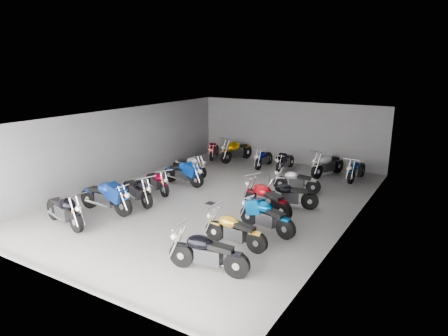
{
  "coord_description": "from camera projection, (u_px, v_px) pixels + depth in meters",
  "views": [
    {
      "loc": [
        7.75,
        -12.33,
        5.1
      ],
      "look_at": [
        -0.3,
        0.98,
        1.0
      ],
      "focal_mm": 32.0,
      "sensor_mm": 36.0,
      "label": 1
    }
  ],
  "objects": [
    {
      "name": "motorcycle_back_c",
      "position": [
        264.0,
        158.0,
        20.04
      ],
      "size": [
        0.38,
        1.91,
        0.84
      ],
      "rotation": [
        0.0,
        0.0,
        3.16
      ],
      "color": "black",
      "rests_on": "ground"
    },
    {
      "name": "motorcycle_left_c",
      "position": [
        137.0,
        190.0,
        14.84
      ],
      "size": [
        2.06,
        0.83,
        0.94
      ],
      "rotation": [
        0.0,
        0.0,
        -1.9
      ],
      "color": "black",
      "rests_on": "ground"
    },
    {
      "name": "wall_back",
      "position": [
        289.0,
        132.0,
        20.76
      ],
      "size": [
        10.0,
        0.1,
        3.2
      ],
      "primitive_type": "cube",
      "color": "slate",
      "rests_on": "ground"
    },
    {
      "name": "motorcycle_back_b",
      "position": [
        236.0,
        151.0,
        21.29
      ],
      "size": [
        0.69,
        2.37,
        1.05
      ],
      "rotation": [
        0.0,
        0.0,
        2.93
      ],
      "color": "black",
      "rests_on": "ground"
    },
    {
      "name": "drain_grate",
      "position": [
        210.0,
        203.0,
        14.96
      ],
      "size": [
        0.32,
        0.32,
        0.01
      ],
      "primitive_type": "cube",
      "color": "black",
      "rests_on": "ground"
    },
    {
      "name": "motorcycle_right_d",
      "position": [
        266.0,
        199.0,
        13.81
      ],
      "size": [
        2.17,
        0.94,
        1.0
      ],
      "rotation": [
        0.0,
        0.0,
        1.21
      ],
      "color": "black",
      "rests_on": "ground"
    },
    {
      "name": "wall_left",
      "position": [
        121.0,
        145.0,
        17.47
      ],
      "size": [
        0.1,
        14.0,
        3.2
      ],
      "primitive_type": "cube",
      "color": "slate",
      "rests_on": "ground"
    },
    {
      "name": "motorcycle_back_f",
      "position": [
        356.0,
        170.0,
        17.77
      ],
      "size": [
        0.45,
        2.02,
        0.89
      ],
      "rotation": [
        0.0,
        0.0,
        3.04
      ],
      "color": "black",
      "rests_on": "ground"
    },
    {
      "name": "ceiling",
      "position": [
        217.0,
        116.0,
        14.55
      ],
      "size": [
        10.0,
        14.0,
        0.04
      ],
      "primitive_type": "cube",
      "color": "black",
      "rests_on": "wall_back"
    },
    {
      "name": "motorcycle_back_d",
      "position": [
        285.0,
        161.0,
        19.49
      ],
      "size": [
        0.39,
        1.9,
        0.83
      ],
      "rotation": [
        0.0,
        0.0,
        3.1
      ],
      "color": "black",
      "rests_on": "ground"
    },
    {
      "name": "motorcycle_left_a",
      "position": [
        64.0,
        210.0,
        12.76
      ],
      "size": [
        2.23,
        0.64,
        0.99
      ],
      "rotation": [
        0.0,
        0.0,
        -1.77
      ],
      "color": "black",
      "rests_on": "ground"
    },
    {
      "name": "wall_right",
      "position": [
        353.0,
        179.0,
        12.47
      ],
      "size": [
        0.1,
        14.0,
        3.2
      ],
      "primitive_type": "cube",
      "color": "slate",
      "rests_on": "ground"
    },
    {
      "name": "motorcycle_right_a",
      "position": [
        207.0,
        253.0,
        9.94
      ],
      "size": [
        2.15,
        0.57,
        0.95
      ],
      "rotation": [
        0.0,
        0.0,
        1.75
      ],
      "color": "black",
      "rests_on": "ground"
    },
    {
      "name": "motorcycle_right_c",
      "position": [
        266.0,
        216.0,
        12.35
      ],
      "size": [
        2.09,
        0.66,
        0.93
      ],
      "rotation": [
        0.0,
        0.0,
        1.33
      ],
      "color": "black",
      "rests_on": "ground"
    },
    {
      "name": "motorcycle_back_e",
      "position": [
        327.0,
        164.0,
        18.47
      ],
      "size": [
        0.89,
        2.22,
        1.01
      ],
      "rotation": [
        0.0,
        0.0,
        2.81
      ],
      "color": "black",
      "rests_on": "ground"
    },
    {
      "name": "motorcycle_right_b",
      "position": [
        234.0,
        231.0,
        11.33
      ],
      "size": [
        2.03,
        0.42,
        0.89
      ],
      "rotation": [
        0.0,
        0.0,
        1.53
      ],
      "color": "black",
      "rests_on": "ground"
    },
    {
      "name": "motorcycle_left_d",
      "position": [
        157.0,
        182.0,
        16.08
      ],
      "size": [
        1.82,
        0.94,
        0.86
      ],
      "rotation": [
        0.0,
        0.0,
        -2.0
      ],
      "color": "black",
      "rests_on": "ground"
    },
    {
      "name": "motorcycle_left_e",
      "position": [
        184.0,
        173.0,
        17.15
      ],
      "size": [
        2.16,
        0.46,
        0.95
      ],
      "rotation": [
        0.0,
        0.0,
        -1.64
      ],
      "color": "black",
      "rests_on": "ground"
    },
    {
      "name": "motorcycle_right_f",
      "position": [
        296.0,
        181.0,
        16.18
      ],
      "size": [
        1.93,
        0.5,
        0.85
      ],
      "rotation": [
        0.0,
        0.0,
        1.74
      ],
      "color": "black",
      "rests_on": "ground"
    },
    {
      "name": "motorcycle_left_f",
      "position": [
        190.0,
        166.0,
        18.45
      ],
      "size": [
        2.05,
        0.5,
        0.9
      ],
      "rotation": [
        0.0,
        0.0,
        -1.71
      ],
      "color": "black",
      "rests_on": "ground"
    },
    {
      "name": "ground",
      "position": [
        218.0,
        200.0,
        15.38
      ],
      "size": [
        14.0,
        14.0,
        0.0
      ],
      "primitive_type": "plane",
      "color": "gray",
      "rests_on": "ground"
    },
    {
      "name": "motorcycle_back_a",
      "position": [
        214.0,
        150.0,
        21.94
      ],
      "size": [
        0.78,
        1.79,
        0.82
      ],
      "rotation": [
        0.0,
        0.0,
        3.5
      ],
      "color": "black",
      "rests_on": "ground"
    },
    {
      "name": "motorcycle_right_e",
      "position": [
        289.0,
        195.0,
        14.36
      ],
      "size": [
        1.96,
        0.88,
        0.9
      ],
      "rotation": [
        0.0,
        0.0,
        1.95
      ],
      "color": "black",
      "rests_on": "ground"
    },
    {
      "name": "motorcycle_left_b",
      "position": [
        106.0,
        197.0,
        13.95
      ],
      "size": [
        2.37,
        0.47,
        1.04
      ],
      "rotation": [
        0.0,
        0.0,
        -1.55
      ],
      "color": "black",
      "rests_on": "ground"
    }
  ]
}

